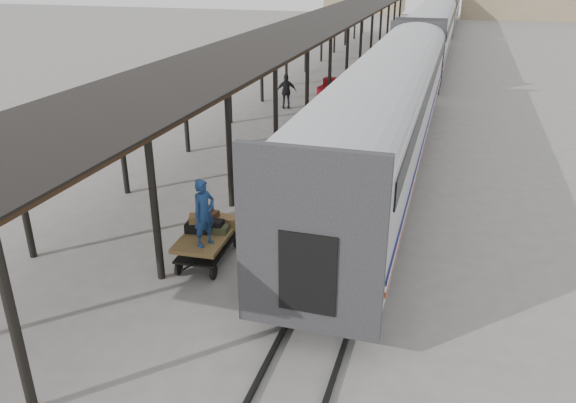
% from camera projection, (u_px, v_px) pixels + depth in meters
% --- Properties ---
extents(ground, '(160.00, 160.00, 0.00)m').
position_uv_depth(ground, '(236.00, 251.00, 16.42)').
color(ground, slate).
rests_on(ground, ground).
extents(train, '(3.45, 76.01, 4.01)m').
position_uv_depth(train, '(431.00, 30.00, 44.21)').
color(train, silver).
rests_on(train, ground).
extents(canopy, '(4.90, 64.30, 4.15)m').
position_uv_depth(canopy, '(321.00, 23.00, 36.83)').
color(canopy, '#422B19').
rests_on(canopy, ground).
extents(rails, '(1.54, 150.00, 0.12)m').
position_uv_depth(rails, '(428.00, 64.00, 45.44)').
color(rails, black).
rests_on(rails, ground).
extents(baggage_cart, '(1.37, 2.46, 0.86)m').
position_uv_depth(baggage_cart, '(208.00, 239.00, 15.67)').
color(baggage_cart, brown).
rests_on(baggage_cart, ground).
extents(suitcase_stack, '(1.27, 1.17, 0.56)m').
position_uv_depth(suitcase_stack, '(209.00, 221.00, 15.81)').
color(suitcase_stack, '#38383B').
rests_on(suitcase_stack, baggage_cart).
extents(luggage_tug, '(1.18, 1.73, 1.43)m').
position_uv_depth(luggage_tug, '(330.00, 92.00, 32.93)').
color(luggage_tug, maroon).
rests_on(luggage_tug, ground).
extents(porter, '(0.69, 0.80, 1.84)m').
position_uv_depth(porter, '(204.00, 213.00, 14.58)').
color(porter, navy).
rests_on(porter, baggage_cart).
extents(pedestrian, '(1.24, 0.88, 1.95)m').
position_uv_depth(pedestrian, '(286.00, 91.00, 31.68)').
color(pedestrian, black).
rests_on(pedestrian, ground).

